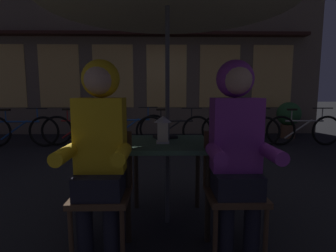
# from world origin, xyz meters

# --- Properties ---
(ground_plane) EXTENTS (60.00, 60.00, 0.00)m
(ground_plane) POSITION_xyz_m (0.00, 0.00, 0.00)
(ground_plane) COLOR black
(cafe_table) EXTENTS (0.72, 0.72, 0.74)m
(cafe_table) POSITION_xyz_m (0.00, 0.00, 0.64)
(cafe_table) COLOR #42664C
(cafe_table) RESTS_ON ground_plane
(lantern) EXTENTS (0.11, 0.11, 0.23)m
(lantern) POSITION_xyz_m (-0.04, -0.05, 0.86)
(lantern) COLOR white
(lantern) RESTS_ON cafe_table
(chair_left) EXTENTS (0.40, 0.40, 0.87)m
(chair_left) POSITION_xyz_m (-0.48, -0.37, 0.49)
(chair_left) COLOR #513823
(chair_left) RESTS_ON ground_plane
(chair_right) EXTENTS (0.40, 0.40, 0.87)m
(chair_right) POSITION_xyz_m (0.48, -0.37, 0.49)
(chair_right) COLOR #513823
(chair_right) RESTS_ON ground_plane
(person_left_hooded) EXTENTS (0.45, 0.56, 1.40)m
(person_left_hooded) POSITION_xyz_m (-0.48, -0.43, 0.85)
(person_left_hooded) COLOR black
(person_left_hooded) RESTS_ON ground_plane
(person_right_hooded) EXTENTS (0.45, 0.56, 1.40)m
(person_right_hooded) POSITION_xyz_m (0.48, -0.43, 0.85)
(person_right_hooded) COLOR black
(person_right_hooded) RESTS_ON ground_plane
(shopfront_building) EXTENTS (10.00, 0.93, 6.20)m
(shopfront_building) POSITION_xyz_m (-0.67, 5.40, 3.09)
(shopfront_building) COLOR #6B5B4C
(shopfront_building) RESTS_ON ground_plane
(bicycle_nearest) EXTENTS (1.68, 0.08, 0.84)m
(bicycle_nearest) POSITION_xyz_m (-3.12, 3.39, 0.35)
(bicycle_nearest) COLOR black
(bicycle_nearest) RESTS_ON ground_plane
(bicycle_second) EXTENTS (1.64, 0.46, 0.84)m
(bicycle_second) POSITION_xyz_m (-1.87, 3.62, 0.35)
(bicycle_second) COLOR black
(bicycle_second) RESTS_ON ground_plane
(bicycle_third) EXTENTS (1.64, 0.45, 0.84)m
(bicycle_third) POSITION_xyz_m (-0.76, 3.68, 0.35)
(bicycle_third) COLOR black
(bicycle_third) RESTS_ON ground_plane
(bicycle_fourth) EXTENTS (1.68, 0.10, 0.84)m
(bicycle_fourth) POSITION_xyz_m (0.20, 3.45, 0.35)
(bicycle_fourth) COLOR black
(bicycle_fourth) RESTS_ON ground_plane
(bicycle_fifth) EXTENTS (1.64, 0.45, 0.84)m
(bicycle_fifth) POSITION_xyz_m (1.64, 3.41, 0.35)
(bicycle_fifth) COLOR black
(bicycle_fifth) RESTS_ON ground_plane
(bicycle_furthest) EXTENTS (1.68, 0.08, 0.84)m
(bicycle_furthest) POSITION_xyz_m (3.06, 3.42, 0.35)
(bicycle_furthest) COLOR black
(bicycle_furthest) RESTS_ON ground_plane
(book) EXTENTS (0.24, 0.21, 0.02)m
(book) POSITION_xyz_m (-0.02, 0.19, 0.75)
(book) COLOR black
(book) RESTS_ON cafe_table
(potted_plant) EXTENTS (0.60, 0.60, 0.92)m
(potted_plant) POSITION_xyz_m (3.18, 4.39, 0.54)
(potted_plant) COLOR brown
(potted_plant) RESTS_ON ground_plane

